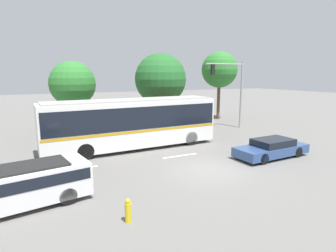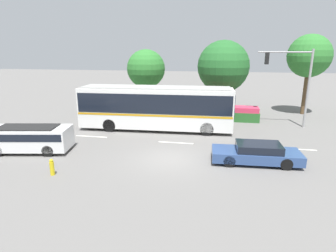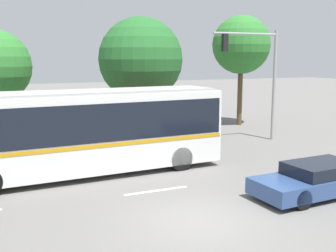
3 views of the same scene
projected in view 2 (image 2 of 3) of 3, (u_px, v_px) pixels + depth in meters
ground_plane at (170, 158)px, 16.33m from camera, size 140.00×140.00×0.00m
city_bus at (156, 106)px, 21.85m from camera, size 11.99×3.02×3.40m
sedan_foreground at (256, 153)px, 15.58m from camera, size 4.90×2.01×1.14m
suv_left_lane at (28, 137)px, 17.28m from camera, size 5.30×2.82×1.60m
traffic_light_pole at (296, 77)px, 22.10m from camera, size 4.13×0.24×6.22m
flowering_hedge at (215, 113)px, 25.37m from camera, size 7.69×1.43×1.27m
street_tree_left at (146, 69)px, 29.25m from camera, size 3.98×3.98×6.23m
street_tree_centre at (223, 67)px, 26.60m from camera, size 4.91×4.91×7.07m
street_tree_right at (309, 56)px, 26.32m from camera, size 4.01×4.01×7.60m
fire_hydrant at (52, 167)px, 14.09m from camera, size 0.22×0.22×0.86m
lane_stripe_near at (176, 143)px, 19.10m from camera, size 2.40×0.16×0.01m
lane_stripe_mid at (92, 136)px, 20.49m from camera, size 2.40×0.16×0.01m
lane_stripe_far at (297, 149)px, 17.86m from camera, size 2.40×0.16×0.01m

